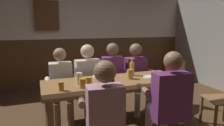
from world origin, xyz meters
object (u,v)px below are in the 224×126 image
object	(u,v)px
dining_table	(116,89)
pint_glass_0	(130,74)
person_3	(137,74)
bottle_1	(132,68)
person_0	(61,83)
pint_glass_1	(79,78)
pint_glass_3	(83,83)
pint_glass_4	(89,81)
person_4	(103,110)
person_1	(89,78)
bottle_0	(112,81)
person_2	(114,76)
plate_0	(101,76)
plate_1	(151,77)
chair_empty_near_left	(171,82)
pint_glass_2	(61,86)
person_5	(168,99)
wall_dart_cabinet	(47,16)

from	to	relation	value
dining_table	pint_glass_0	xyz separation A→B (m)	(0.24, 0.05, 0.18)
person_3	bottle_1	distance (m)	0.55
person_0	person_3	bearing A→B (deg)	-177.20
pint_glass_1	pint_glass_3	distance (m)	0.20
pint_glass_4	person_4	bearing A→B (deg)	-88.33
person_1	bottle_0	bearing A→B (deg)	90.95
person_2	plate_0	distance (m)	0.47
person_0	pint_glass_1	size ratio (longest dim) A/B	7.87
plate_1	person_1	bearing A→B (deg)	141.15
person_1	chair_empty_near_left	size ratio (longest dim) A/B	1.39
person_0	chair_empty_near_left	world-z (taller)	person_0
bottle_1	pint_glass_2	size ratio (longest dim) A/B	2.45
person_5	pint_glass_3	world-z (taller)	person_5
person_3	pint_glass_4	xyz separation A→B (m)	(-1.06, -0.72, 0.15)
person_4	bottle_0	xyz separation A→B (m)	(0.23, 0.34, 0.19)
dining_table	plate_1	xyz separation A→B (m)	(0.56, 0.01, 0.11)
pint_glass_4	pint_glass_2	bearing A→B (deg)	-166.66
dining_table	plate_1	distance (m)	0.57
person_0	dining_table	bearing A→B (deg)	139.27
pint_glass_0	pint_glass_4	size ratio (longest dim) A/B	1.22
person_0	pint_glass_0	size ratio (longest dim) A/B	8.53
wall_dart_cabinet	person_1	bearing A→B (deg)	-76.15
dining_table	pint_glass_4	world-z (taller)	pint_glass_4
plate_0	plate_1	bearing A→B (deg)	-24.24
pint_glass_1	wall_dart_cabinet	xyz separation A→B (m)	(-0.22, 2.64, 0.92)
dining_table	plate_0	bearing A→B (deg)	109.55
bottle_1	pint_glass_3	xyz separation A→B (m)	(-0.85, -0.38, -0.05)
bottle_1	pint_glass_3	world-z (taller)	bottle_1
person_5	pint_glass_3	distance (m)	1.03
bottle_1	person_1	bearing A→B (deg)	143.92
chair_empty_near_left	pint_glass_1	world-z (taller)	pint_glass_1
plate_0	pint_glass_1	xyz separation A→B (m)	(-0.39, -0.27, 0.07)
person_0	pint_glass_0	bearing A→B (deg)	149.91
wall_dart_cabinet	person_3	bearing A→B (deg)	-56.03
person_5	bottle_0	size ratio (longest dim) A/B	5.38
bottle_0	chair_empty_near_left	bearing A→B (deg)	29.56
chair_empty_near_left	bottle_1	bearing A→B (deg)	86.38
chair_empty_near_left	bottle_1	xyz separation A→B (m)	(-1.00, -0.35, 0.41)
person_0	pint_glass_2	world-z (taller)	person_0
person_1	pint_glass_4	xyz separation A→B (m)	(-0.18, -0.72, 0.15)
chair_empty_near_left	person_4	bearing A→B (deg)	101.71
person_1	bottle_1	bearing A→B (deg)	141.15
pint_glass_0	person_3	bearing A→B (deg)	54.43
chair_empty_near_left	bottle_1	distance (m)	1.14
person_4	pint_glass_0	distance (m)	0.94
pint_glass_1	pint_glass_2	bearing A→B (deg)	-140.47
chair_empty_near_left	plate_1	bearing A→B (deg)	102.23
dining_table	bottle_0	bearing A→B (deg)	-118.84
dining_table	person_4	xyz separation A→B (m)	(-0.39, -0.63, -0.00)
person_1	person_3	size ratio (longest dim) A/B	1.01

